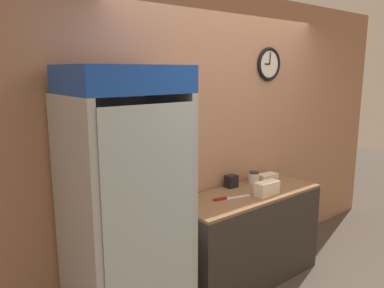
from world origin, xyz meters
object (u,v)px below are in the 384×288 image
beverage_cooler (122,198)px  condiment_jar (254,178)px  chefs_knife (227,198)px  napkin_dispenser (232,181)px  sandwich_stack_middle (267,185)px  sandwich_stack_bottom (267,192)px  sandwich_flat_left (267,177)px

beverage_cooler → condiment_jar: (1.56, 0.16, -0.17)m
chefs_knife → napkin_dispenser: (0.28, 0.22, 0.05)m
chefs_knife → napkin_dispenser: bearing=38.2°
sandwich_stack_middle → chefs_knife: sandwich_stack_middle is taller
sandwich_stack_middle → chefs_knife: bearing=157.6°
sandwich_stack_bottom → sandwich_stack_middle: (0.00, 0.00, 0.06)m
beverage_cooler → chefs_knife: beverage_cooler is taller
beverage_cooler → napkin_dispenser: 1.33m
beverage_cooler → sandwich_stack_middle: bearing=-6.5°
sandwich_stack_middle → condiment_jar: (0.18, 0.32, -0.03)m
beverage_cooler → napkin_dispenser: size_ratio=16.82×
chefs_knife → condiment_jar: bearing=17.2°
chefs_knife → sandwich_stack_bottom: bearing=-22.4°
sandwich_stack_bottom → condiment_jar: condiment_jar is taller
sandwich_stack_bottom → condiment_jar: 0.36m
beverage_cooler → sandwich_stack_bottom: beverage_cooler is taller
sandwich_flat_left → condiment_jar: (-0.22, -0.00, 0.03)m
sandwich_stack_middle → napkin_dispenser: 0.38m
beverage_cooler → chefs_knife: size_ratio=5.52×
chefs_knife → napkin_dispenser: size_ratio=3.05×
sandwich_stack_bottom → sandwich_flat_left: sandwich_stack_bottom is taller
napkin_dispenser → beverage_cooler: bearing=-170.9°
sandwich_stack_middle → sandwich_flat_left: bearing=39.1°
sandwich_stack_bottom → chefs_knife: (-0.36, 0.15, -0.02)m
beverage_cooler → sandwich_flat_left: size_ratio=8.99×
sandwich_stack_bottom → chefs_knife: sandwich_stack_bottom is taller
chefs_knife → napkin_dispenser: 0.36m
sandwich_stack_bottom → napkin_dispenser: (-0.08, 0.37, 0.03)m
condiment_jar → napkin_dispenser: size_ratio=1.00×
sandwich_stack_bottom → napkin_dispenser: bearing=102.9°
sandwich_stack_middle → chefs_knife: (-0.36, 0.15, -0.09)m
sandwich_stack_bottom → condiment_jar: size_ratio=2.03×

